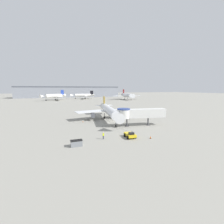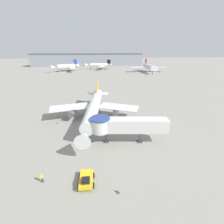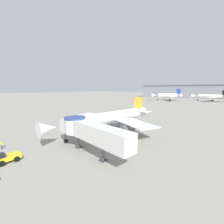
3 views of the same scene
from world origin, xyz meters
name	(u,v)px [view 1 (image 1 of 3)]	position (x,y,z in m)	size (l,w,h in m)	color
ground_plane	(113,122)	(0.00, 0.00, 0.00)	(800.00, 800.00, 0.00)	gray
main_airplane	(109,110)	(-0.27, 4.22, 3.63)	(26.22, 32.17, 8.49)	silver
jet_bridge	(138,113)	(5.47, -8.29, 4.11)	(16.13, 5.48, 5.79)	silver
pushback_tug_yellow	(130,135)	(-2.30, -18.34, 0.73)	(2.48, 3.60, 1.56)	yellow
service_container_gray	(76,143)	(-15.47, -19.54, 0.66)	(2.48, 1.35, 1.31)	gray
traffic_cone_port_wing	(83,121)	(-10.56, 3.15, 0.30)	(0.38, 0.38, 0.63)	black
traffic_cone_apron_front	(151,137)	(2.09, -20.60, 0.33)	(0.42, 0.42, 0.70)	black
ground_crew_marshaller	(103,135)	(-8.87, -17.16, 0.96)	(0.34, 0.23, 1.67)	#1E2338
background_jet_black_tail	(84,95)	(10.70, 130.54, 4.29)	(27.90, 30.05, 9.73)	white
background_jet_blue_tail	(54,96)	(-21.75, 117.13, 4.69)	(25.63, 27.46, 10.68)	white
background_jet_red_tail	(127,95)	(53.45, 100.06, 4.93)	(34.55, 33.80, 11.28)	silver
terminal_building	(70,92)	(-0.92, 175.00, 7.62)	(139.45, 23.11, 15.22)	gray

